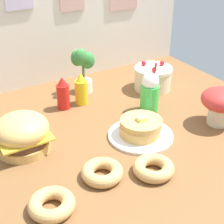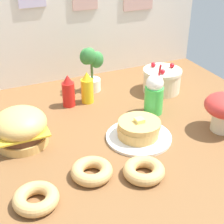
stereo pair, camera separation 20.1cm
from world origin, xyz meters
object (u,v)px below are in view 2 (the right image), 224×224
burger (21,128)px  ketchup_bottle (68,92)px  mustard_bottle (87,88)px  donut_vanilla (143,170)px  donut_pink_glaze (36,198)px  cream_soda_cup (154,94)px  pancake_stack (139,131)px  donut_chocolate (92,171)px  potted_plant (91,67)px  layer_cake (162,80)px

burger → ketchup_bottle: ketchup_bottle is taller
mustard_bottle → donut_vanilla: bearing=-91.6°
ketchup_bottle → donut_pink_glaze: (-0.41, -0.83, -0.07)m
cream_soda_cup → pancake_stack: bearing=-134.7°
donut_pink_glaze → cream_soda_cup: bearing=30.1°
cream_soda_cup → donut_vanilla: 0.65m
ketchup_bottle → donut_chocolate: (-0.12, -0.75, -0.07)m
ketchup_bottle → cream_soda_cup: bearing=-33.6°
ketchup_bottle → donut_vanilla: ketchup_bottle is taller
donut_chocolate → mustard_bottle: bearing=71.1°
donut_pink_glaze → mustard_bottle: bearing=56.4°
donut_pink_glaze → donut_chocolate: bearing=14.8°
donut_vanilla → ketchup_bottle: bearing=97.2°
burger → ketchup_bottle: bearing=40.6°
cream_soda_cup → donut_chocolate: cream_soda_cup is taller
cream_soda_cup → donut_vanilla: bearing=-124.1°
pancake_stack → ketchup_bottle: 0.60m
pancake_stack → mustard_bottle: (-0.11, 0.54, 0.06)m
donut_pink_glaze → donut_chocolate: (0.29, 0.08, 0.00)m
cream_soda_cup → potted_plant: size_ratio=0.98×
cream_soda_cup → donut_vanilla: size_ratio=1.61×
mustard_bottle → donut_pink_glaze: (-0.55, -0.82, -0.07)m
layer_cake → mustard_bottle: size_ratio=1.25×
pancake_stack → donut_chocolate: size_ratio=1.83×
donut_vanilla → potted_plant: potted_plant is taller
mustard_bottle → donut_chocolate: 0.79m
burger → mustard_bottle: (0.51, 0.32, 0.00)m
burger → donut_pink_glaze: 0.51m
pancake_stack → potted_plant: potted_plant is taller
pancake_stack → donut_vanilla: bearing=-113.7°
cream_soda_cup → potted_plant: bearing=117.5°
ketchup_bottle → donut_vanilla: bearing=-82.8°
mustard_bottle → potted_plant: 0.20m
burger → potted_plant: potted_plant is taller
layer_cake → donut_chocolate: 1.07m
layer_cake → mustard_bottle: (-0.56, 0.05, 0.02)m
layer_cake → burger: bearing=-165.9°
cream_soda_cup → potted_plant: 0.53m
mustard_bottle → donut_pink_glaze: 0.99m
burger → donut_chocolate: bearing=-59.2°
ketchup_bottle → donut_vanilla: size_ratio=1.08×
layer_cake → donut_chocolate: bearing=-139.5°
donut_pink_glaze → pancake_stack: bearing=23.2°
pancake_stack → cream_soda_cup: 0.34m
pancake_stack → layer_cake: size_ratio=1.36×
layer_cake → donut_chocolate: (-0.81, -0.69, -0.05)m
cream_soda_cup → burger: bearing=-179.3°
pancake_stack → ketchup_bottle: (-0.24, 0.54, 0.06)m
burger → donut_pink_glaze: size_ratio=1.43×
pancake_stack → mustard_bottle: mustard_bottle is taller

